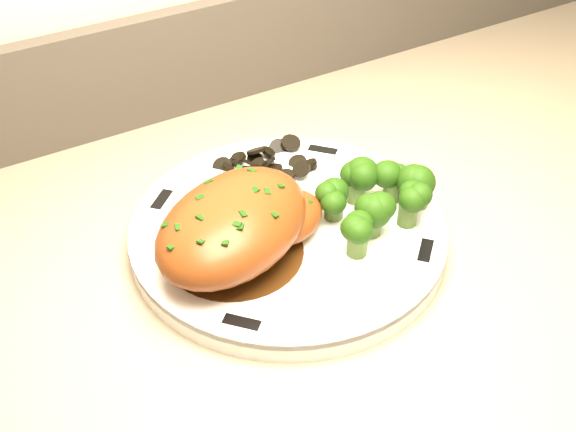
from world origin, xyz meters
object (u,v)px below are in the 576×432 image
counter (530,423)px  chicken_breast (239,224)px  plate (288,233)px  broccoli_florets (378,199)px

counter → chicken_breast: size_ratio=11.92×
plate → chicken_breast: chicken_breast is taller
chicken_breast → broccoli_florets: size_ratio=1.68×
chicken_breast → broccoli_florets: chicken_breast is taller
counter → plate: counter is taller
plate → broccoli_florets: size_ratio=2.49×
counter → plate: (-0.38, 0.06, 0.49)m
plate → chicken_breast: size_ratio=1.48×
chicken_breast → broccoli_florets: 0.13m
chicken_breast → plate: bearing=-17.1°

